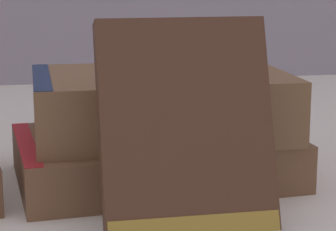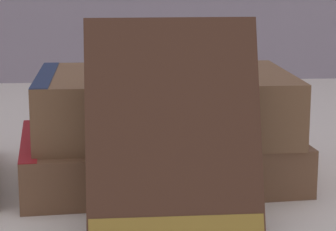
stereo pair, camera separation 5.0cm
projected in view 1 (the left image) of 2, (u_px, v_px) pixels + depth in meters
ground_plane at (135, 195)px, 0.49m from camera, size 3.00×3.00×0.00m
book_flat_bottom at (148, 158)px, 0.52m from camera, size 0.21×0.14×0.04m
book_flat_top at (154, 104)px, 0.51m from camera, size 0.18×0.12×0.05m
book_leaning_front at (186, 135)px, 0.41m from camera, size 0.10×0.06×0.13m
pocket_watch at (184, 69)px, 0.50m from camera, size 0.05×0.05×0.01m
reading_glasses at (85, 136)px, 0.64m from camera, size 0.12×0.06×0.00m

